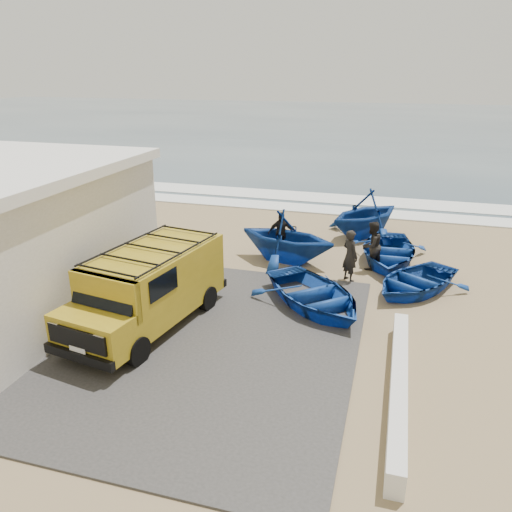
# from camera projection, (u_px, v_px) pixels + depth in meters

# --- Properties ---
(ground) EXTENTS (160.00, 160.00, 0.00)m
(ground) POSITION_uv_depth(u_px,v_px,m) (229.00, 309.00, 15.07)
(ground) COLOR #977E57
(slab) EXTENTS (12.00, 10.00, 0.05)m
(slab) POSITION_uv_depth(u_px,v_px,m) (137.00, 331.00, 13.78)
(slab) COLOR #423F3C
(slab) RESTS_ON ground
(ocean) EXTENTS (180.00, 88.00, 0.01)m
(ocean) POSITION_uv_depth(u_px,v_px,m) (367.00, 124.00, 65.43)
(ocean) COLOR #385166
(ocean) RESTS_ON ground
(surf_line) EXTENTS (180.00, 1.60, 0.06)m
(surf_line) POSITION_uv_depth(u_px,v_px,m) (304.00, 208.00, 25.85)
(surf_line) COLOR white
(surf_line) RESTS_ON ground
(surf_wash) EXTENTS (180.00, 2.20, 0.04)m
(surf_wash) POSITION_uv_depth(u_px,v_px,m) (312.00, 197.00, 28.11)
(surf_wash) COLOR white
(surf_wash) RESTS_ON ground
(parapet) EXTENTS (0.35, 6.00, 0.55)m
(parapet) POSITION_uv_depth(u_px,v_px,m) (398.00, 385.00, 10.98)
(parapet) COLOR silver
(parapet) RESTS_ON ground
(van) EXTENTS (2.89, 5.51, 2.25)m
(van) POSITION_uv_depth(u_px,v_px,m) (149.00, 285.00, 13.75)
(van) COLOR #AD901A
(van) RESTS_ON ground
(boat_near_left) EXTENTS (4.97, 5.06, 0.86)m
(boat_near_left) POSITION_uv_depth(u_px,v_px,m) (314.00, 294.00, 15.05)
(boat_near_left) COLOR #133E96
(boat_near_left) RESTS_ON ground
(boat_near_right) EXTENTS (4.14, 4.44, 0.75)m
(boat_near_right) POSITION_uv_depth(u_px,v_px,m) (415.00, 281.00, 16.14)
(boat_near_right) COLOR #133E96
(boat_near_right) RESTS_ON ground
(boat_mid_left) EXTENTS (4.39, 4.01, 1.96)m
(boat_mid_left) POSITION_uv_depth(u_px,v_px,m) (287.00, 236.00, 18.50)
(boat_mid_left) COLOR #133E96
(boat_mid_left) RESTS_ON ground
(boat_mid_right) EXTENTS (3.06, 4.21, 0.86)m
(boat_mid_right) POSITION_uv_depth(u_px,v_px,m) (388.00, 251.00, 18.59)
(boat_mid_right) COLOR #133E96
(boat_mid_right) RESTS_ON ground
(boat_far_left) EXTENTS (4.99, 5.11, 2.04)m
(boat_far_left) POSITION_uv_depth(u_px,v_px,m) (366.00, 213.00, 21.30)
(boat_far_left) COLOR #133E96
(boat_far_left) RESTS_ON ground
(fisherman_front) EXTENTS (0.77, 0.77, 1.81)m
(fisherman_front) POSITION_uv_depth(u_px,v_px,m) (350.00, 256.00, 16.80)
(fisherman_front) COLOR black
(fisherman_front) RESTS_ON ground
(fisherman_middle) EXTENTS (1.05, 1.09, 1.77)m
(fisherman_middle) POSITION_uv_depth(u_px,v_px,m) (372.00, 246.00, 17.80)
(fisherman_middle) COLOR black
(fisherman_middle) RESTS_ON ground
(fisherman_back) EXTENTS (1.08, 0.73, 1.71)m
(fisherman_back) POSITION_uv_depth(u_px,v_px,m) (281.00, 234.00, 19.21)
(fisherman_back) COLOR black
(fisherman_back) RESTS_ON ground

